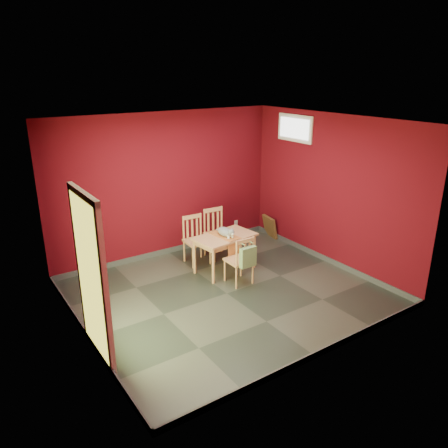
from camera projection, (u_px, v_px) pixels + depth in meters
ground at (227, 293)px, 6.99m from camera, size 4.50×4.50×0.00m
room_shell at (227, 291)px, 6.98m from camera, size 4.50×4.50×4.50m
doorway at (90, 274)px, 5.13m from camera, size 0.06×1.01×2.13m
window at (295, 128)px, 8.16m from camera, size 0.05×0.90×0.50m
outlet_plate at (236, 223)px, 9.29m from camera, size 0.08×0.02×0.12m
dining_table at (225, 240)px, 7.61m from camera, size 1.12×0.74×0.66m
table_runner at (228, 240)px, 7.52m from camera, size 0.35×0.62×0.30m
chair_far_left at (196, 239)px, 7.99m from camera, size 0.43×0.43×0.89m
chair_far_right at (217, 233)px, 8.24m from camera, size 0.46×0.46×0.93m
chair_near at (240, 260)px, 7.20m from camera, size 0.39×0.39×0.84m
tote_bag at (248, 257)px, 6.99m from camera, size 0.28×0.18×0.40m
cat at (225, 230)px, 7.54m from camera, size 0.27×0.44×0.21m
picture_frame at (270, 227)px, 9.30m from camera, size 0.22×0.47×0.45m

